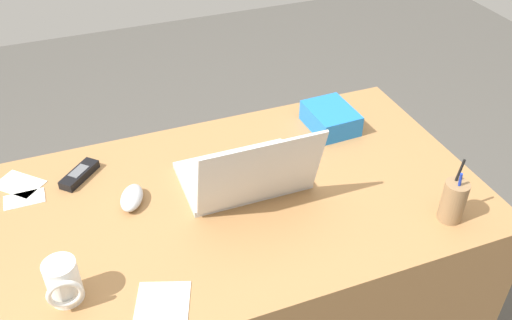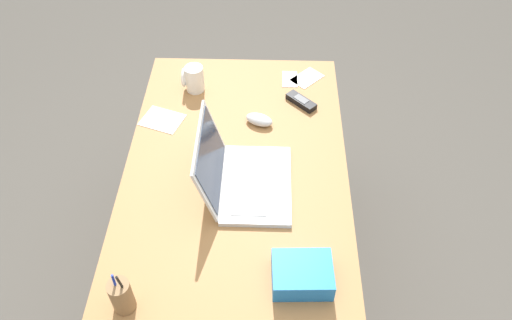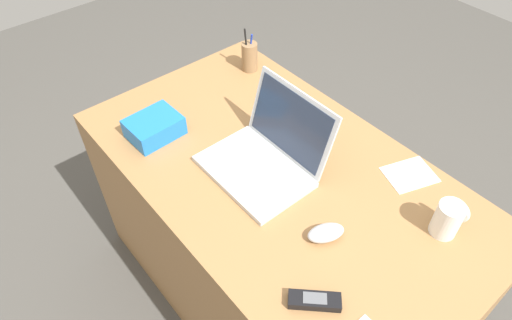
% 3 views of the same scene
% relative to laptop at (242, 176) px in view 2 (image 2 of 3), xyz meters
% --- Properties ---
extents(ground_plane, '(6.00, 6.00, 0.00)m').
position_rel_laptop_xyz_m(ground_plane, '(0.04, 0.03, -0.80)').
color(ground_plane, '#4C4944').
extents(desk, '(1.37, 0.79, 0.75)m').
position_rel_laptop_xyz_m(desk, '(0.04, 0.03, -0.43)').
color(desk, '#9E7042').
rests_on(desk, ground).
extents(laptop, '(0.35, 0.30, 0.24)m').
position_rel_laptop_xyz_m(laptop, '(0.00, 0.00, 0.00)').
color(laptop, silver).
rests_on(laptop, desk).
extents(computer_mouse, '(0.09, 0.12, 0.04)m').
position_rel_laptop_xyz_m(computer_mouse, '(0.31, -0.05, -0.03)').
color(computer_mouse, silver).
rests_on(computer_mouse, desk).
extents(coffee_mug_white, '(0.08, 0.09, 0.11)m').
position_rel_laptop_xyz_m(coffee_mug_white, '(0.51, 0.22, 0.01)').
color(coffee_mug_white, white).
rests_on(coffee_mug_white, desk).
extents(cordless_phone, '(0.12, 0.12, 0.03)m').
position_rel_laptop_xyz_m(cordless_phone, '(0.44, -0.22, -0.04)').
color(cordless_phone, black).
rests_on(cordless_phone, desk).
extents(pen_holder, '(0.06, 0.06, 0.18)m').
position_rel_laptop_xyz_m(pen_holder, '(-0.45, 0.31, 0.01)').
color(pen_holder, olive).
rests_on(pen_holder, desk).
extents(snack_bag, '(0.14, 0.18, 0.07)m').
position_rel_laptop_xyz_m(snack_bag, '(-0.36, -0.19, -0.01)').
color(snack_bag, blue).
rests_on(snack_bag, desk).
extents(paper_note_near_laptop, '(0.11, 0.06, 0.00)m').
position_rel_laptop_xyz_m(paper_note_near_laptop, '(0.59, -0.17, -0.05)').
color(paper_note_near_laptop, white).
rests_on(paper_note_near_laptop, desk).
extents(paper_note_left, '(0.16, 0.18, 0.00)m').
position_rel_laptop_xyz_m(paper_note_left, '(0.32, 0.32, -0.05)').
color(paper_note_left, white).
rests_on(paper_note_left, desk).
extents(paper_note_right, '(0.15, 0.15, 0.00)m').
position_rel_laptop_xyz_m(paper_note_right, '(0.60, -0.25, -0.05)').
color(paper_note_right, white).
rests_on(paper_note_right, desk).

